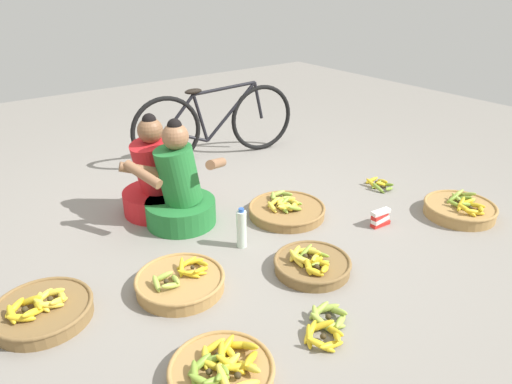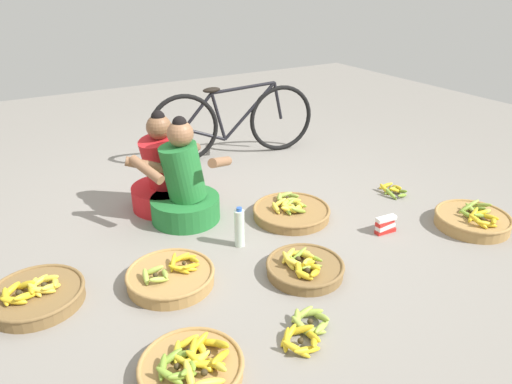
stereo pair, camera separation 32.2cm
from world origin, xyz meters
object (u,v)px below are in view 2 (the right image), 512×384
Objects in this scene: vendor_woman_front at (184,188)px; banana_basket_back_right at (36,295)px; banana_basket_near_vendor at (171,276)px; water_bottle at (239,228)px; banana_basket_back_center at (473,220)px; banana_basket_front_center at (192,367)px; packet_carton_stack at (385,225)px; banana_basket_mid_right at (305,267)px; vendor_woman_behind at (164,178)px; loose_bananas_front_left at (305,330)px; bicycle_leaning at (234,122)px; banana_basket_near_bicycle at (291,211)px; loose_bananas_front_right at (393,190)px.

banana_basket_back_right is (-1.13, -0.51, -0.21)m from vendor_woman_front.
banana_basket_near_vendor is 0.60m from water_bottle.
banana_basket_back_center is at bearing -13.22° from banana_basket_back_right.
packet_carton_stack is (1.75, 0.53, 0.01)m from banana_basket_front_center.
banana_basket_mid_right is at bearing 174.53° from banana_basket_back_center.
banana_basket_front_center is at bearing -106.83° from vendor_woman_behind.
vendor_woman_front is at bearing 91.43° from loose_bananas_front_left.
vendor_woman_front is 0.85m from banana_basket_near_vendor.
water_bottle reaches higher than banana_basket_near_vendor.
loose_bananas_front_left is (-0.32, -0.44, -0.02)m from banana_basket_mid_right.
water_bottle is at bearing -116.91° from bicycle_leaning.
banana_basket_near_bicycle is 1.30m from loose_bananas_front_left.
banana_basket_near_vendor is 0.75m from banana_basket_front_center.
packet_carton_stack is at bearing -139.93° from loose_bananas_front_right.
vendor_woman_behind is at bearing 105.24° from water_bottle.
banana_basket_mid_right is 0.55m from loose_bananas_front_left.
banana_basket_back_center is 1.44m from banana_basket_mid_right.
loose_bananas_front_left is 1.27m from packet_carton_stack.
water_bottle is at bearing 82.19° from loose_bananas_front_left.
banana_basket_mid_right is 2.86× the size of packet_carton_stack.
banana_basket_near_vendor is 2.12m from loose_bananas_front_right.
banana_basket_front_center is 2.48m from loose_bananas_front_right.
vendor_woman_front reaches higher than packet_carton_stack.
packet_carton_stack is at bearing -38.22° from vendor_woman_front.
vendor_woman_front is 1.02× the size of vendor_woman_behind.
banana_basket_front_center is (-0.52, -1.73, -0.20)m from vendor_woman_behind.
bicycle_leaning is at bearing 51.85° from banana_basket_near_vendor.
packet_carton_stack is (1.57, -0.20, 0.01)m from banana_basket_near_vendor.
banana_basket_near_bicycle is at bearing 39.58° from banana_basket_front_center.
banana_basket_near_vendor is 1.07× the size of banana_basket_front_center.
banana_basket_mid_right is (-0.36, -0.67, 0.00)m from banana_basket_near_bicycle.
vendor_woman_front is 1.40m from bicycle_leaning.
banana_basket_back_right is 1.30m from water_bottle.
bicycle_leaning is 1.97m from packet_carton_stack.
banana_basket_back_center is 3.15× the size of packet_carton_stack.
vendor_woman_behind is at bearing 73.17° from banana_basket_front_center.
loose_bananas_front_left is at bearing -86.94° from vendor_woman_behind.
vendor_woman_front is at bearing 141.78° from packet_carton_stack.
bicycle_leaning is 1.76m from water_bottle.
banana_basket_front_center is (0.55, -0.94, -0.00)m from banana_basket_back_right.
vendor_woman_behind is 1.46× the size of banana_basket_back_center.
vendor_woman_front reaches higher than bicycle_leaning.
banana_basket_near_vendor is at bearing 172.87° from packet_carton_stack.
loose_bananas_front_right is at bearing 23.21° from banana_basket_front_center.
water_bottle is (0.17, -0.55, -0.12)m from vendor_woman_front.
bicycle_leaning is at bearing 73.64° from banana_basket_mid_right.
water_bottle is at bearing 17.05° from banana_basket_near_vendor.
bicycle_leaning is 3.43× the size of banana_basket_mid_right.
banana_basket_near_vendor reaches higher than loose_bananas_front_right.
banana_basket_back_center is at bearing 6.27° from banana_basket_front_center.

